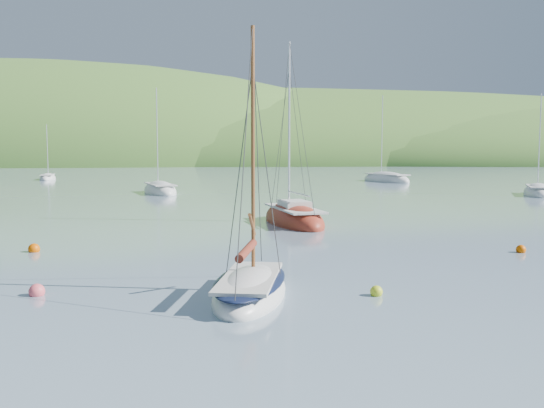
{
  "coord_description": "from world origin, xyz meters",
  "views": [
    {
      "loc": [
        0.1,
        -17.81,
        4.47
      ],
      "look_at": [
        1.59,
        8.0,
        2.02
      ],
      "focal_mm": 40.0,
      "sensor_mm": 36.0,
      "label": 1
    }
  ],
  "objects": [
    {
      "name": "mooring_buoys",
      "position": [
        -1.58,
        4.22,
        0.12
      ],
      "size": [
        21.13,
        8.8,
        0.49
      ],
      "color": "#BBCD1F",
      "rests_on": "ground"
    },
    {
      "name": "daysailer_white",
      "position": [
        0.47,
        -0.01,
        0.2
      ],
      "size": [
        2.97,
        5.9,
        8.67
      ],
      "rotation": [
        0.0,
        0.0,
        -0.17
      ],
      "color": "white",
      "rests_on": "ground"
    },
    {
      "name": "shoreline_hills",
      "position": [
        -9.66,
        172.42,
        0.0
      ],
      "size": [
        690.0,
        135.0,
        56.0
      ],
      "color": "#356124",
      "rests_on": "ground"
    },
    {
      "name": "distant_sloop_d",
      "position": [
        27.96,
        36.56,
        0.18
      ],
      "size": [
        4.94,
        7.58,
        10.21
      ],
      "rotation": [
        0.0,
        0.0,
        -0.37
      ],
      "color": "white",
      "rests_on": "ground"
    },
    {
      "name": "ground",
      "position": [
        0.0,
        0.0,
        0.0
      ],
      "size": [
        700.0,
        700.0,
        0.0
      ],
      "primitive_type": "plane",
      "color": "slate",
      "rests_on": "ground"
    },
    {
      "name": "distant_sloop_a",
      "position": [
        -7.34,
        40.81,
        0.19
      ],
      "size": [
        5.03,
        8.19,
        11.02
      ],
      "rotation": [
        0.0,
        0.0,
        0.32
      ],
      "color": "white",
      "rests_on": "ground"
    },
    {
      "name": "distant_sloop_b",
      "position": [
        19.15,
        58.64,
        0.2
      ],
      "size": [
        6.19,
        8.87,
        11.99
      ],
      "rotation": [
        0.0,
        0.0,
        0.43
      ],
      "color": "white",
      "rests_on": "ground"
    },
    {
      "name": "sloop_red",
      "position": [
        3.37,
        17.1,
        0.22
      ],
      "size": [
        4.22,
        8.15,
        11.49
      ],
      "rotation": [
        0.0,
        0.0,
        0.21
      ],
      "color": "#97361B",
      "rests_on": "ground"
    },
    {
      "name": "distant_sloop_c",
      "position": [
        -25.71,
        66.19,
        0.15
      ],
      "size": [
        3.01,
        5.99,
        8.16
      ],
      "rotation": [
        0.0,
        0.0,
        0.18
      ],
      "color": "white",
      "rests_on": "ground"
    }
  ]
}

